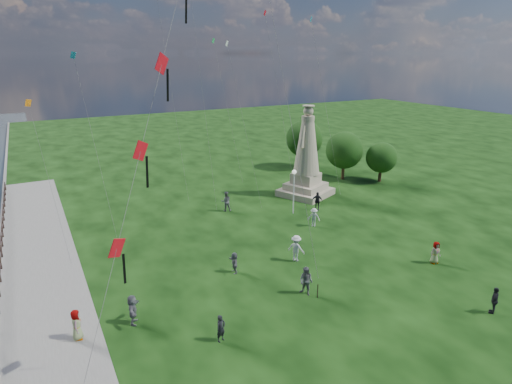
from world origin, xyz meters
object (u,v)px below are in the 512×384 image
person_5 (133,310)px  person_7 (226,201)px  person_11 (234,263)px  person_9 (317,201)px  person_0 (221,328)px  person_4 (435,253)px  person_8 (314,217)px  statue (306,162)px  person_2 (296,248)px  person_1 (306,281)px  lamppost (294,182)px  person_3 (495,300)px  person_10 (77,326)px

person_5 → person_7: 17.91m
person_5 → person_11: 7.72m
person_9 → person_0: bearing=-97.0°
person_4 → person_8: person_8 is taller
statue → person_2: bearing=-150.4°
person_5 → person_1: bearing=-81.3°
statue → person_0: statue is taller
person_7 → lamppost: bearing=161.7°
person_2 → person_3: (6.25, -10.69, -0.15)m
person_0 → person_9: bearing=22.2°
person_2 → person_8: person_2 is taller
person_4 → person_11: size_ratio=1.11×
statue → person_8: bearing=-143.1°
person_0 → person_7: (8.15, 17.17, 0.20)m
statue → person_1: size_ratio=5.11×
person_1 → person_5: 10.13m
statue → person_10: 27.73m
person_3 → lamppost: bearing=-116.7°
person_2 → person_10: 14.87m
person_8 → person_1: bearing=-87.5°
person_8 → person_11: person_8 is taller
person_8 → person_10: person_10 is taller
person_9 → person_11: person_9 is taller
person_5 → person_11: bearing=-50.7°
statue → person_5: size_ratio=5.41×
person_2 → person_3: size_ratio=1.19×
person_7 → person_1: bearing=99.2°
person_0 → person_2: size_ratio=0.77×
person_1 → person_4: person_1 is taller
statue → person_4: size_ratio=5.72×
person_8 → person_5: bearing=-117.7°
person_0 → person_2: 10.04m
statue → person_10: statue is taller
lamppost → person_11: 12.39m
person_1 → person_8: (6.79, 8.62, -0.09)m
person_1 → person_2: 4.48m
person_5 → person_9: bearing=-43.1°
person_3 → person_9: bearing=-124.3°
person_3 → person_10: person_10 is taller
person_2 → person_7: 11.52m
person_2 → person_5: person_2 is taller
lamppost → person_2: 9.68m
lamppost → person_11: bearing=-141.9°
person_5 → person_3: bearing=-95.4°
person_3 → person_4: size_ratio=1.00×
person_9 → person_3: bearing=-51.1°
lamppost → person_9: size_ratio=2.36×
person_1 → person_2: size_ratio=0.94×
person_4 → person_9: bearing=102.4°
statue → person_11: statue is taller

